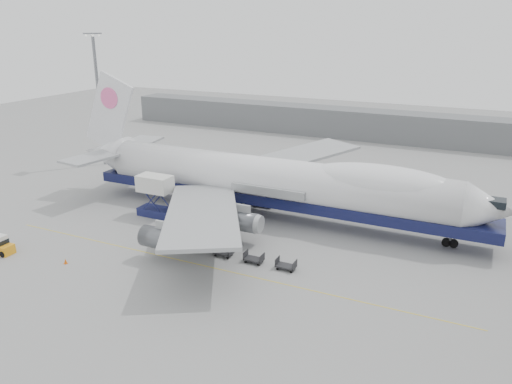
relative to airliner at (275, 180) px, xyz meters
The scene contains 13 objects.
ground 13.27m from the airliner, 93.08° to the right, with size 260.00×260.00×0.00m, color gray.
apron_line 18.87m from the airliner, 92.05° to the right, with size 60.00×0.15×0.01m, color gold.
hangar 59.01m from the airliner, 100.40° to the left, with size 110.00×8.00×7.00m, color slate.
floodlight_mast 45.14m from the airliner, 164.28° to the left, with size 2.40×2.40×25.43m.
airliner is the anchor object (origin of this frame).
catering_truck 17.65m from the airliner, 156.32° to the right, with size 5.45×3.83×6.20m.
baggage_tug 36.95m from the airliner, 135.17° to the right, with size 3.14×1.78×2.28m.
traffic_cone 30.09m from the airliner, 123.95° to the right, with size 0.43×0.43×0.63m.
dolly_0 17.89m from the airliner, 120.86° to the right, with size 2.30×1.35×1.30m.
dolly_1 16.26m from the airliner, 107.56° to the right, with size 2.30×1.35×1.30m.
dolly_2 15.59m from the airliner, 92.03° to the right, with size 2.30×1.35×1.30m.
dolly_3 15.99m from the airliner, 76.20° to the right, with size 2.30×1.35×1.30m.
dolly_4 17.40m from the airliner, 62.23° to the right, with size 2.30×1.35×1.30m.
Camera 1 is at (27.51, -51.17, 27.20)m, focal length 35.00 mm.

